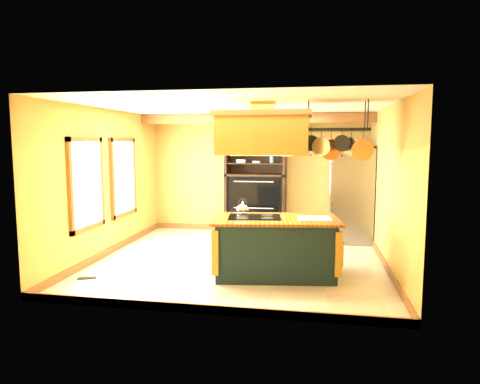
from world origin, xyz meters
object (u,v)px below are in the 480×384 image
(kitchen_island, at_px, (275,246))
(pot_rack, at_px, (337,138))
(range_hood, at_px, (263,132))
(hutch, at_px, (256,194))
(refrigerator, at_px, (351,196))

(kitchen_island, height_order, pot_rack, pot_rack)
(range_hood, distance_m, hutch, 3.37)
(pot_rack, xyz_separation_m, refrigerator, (0.44, 2.71, -1.19))
(hutch, bearing_deg, kitchen_island, -76.61)
(pot_rack, bearing_deg, range_hood, -180.00)
(range_hood, bearing_deg, refrigerator, 60.19)
(pot_rack, relative_size, hutch, 0.43)
(kitchen_island, distance_m, refrigerator, 3.07)
(kitchen_island, relative_size, hutch, 0.86)
(range_hood, xyz_separation_m, hutch, (-0.53, 3.05, -1.33))
(kitchen_island, xyz_separation_m, pot_rack, (0.91, -0.00, 1.69))
(range_hood, xyz_separation_m, pot_rack, (1.11, 0.00, -0.10))
(pot_rack, distance_m, hutch, 3.68)
(range_hood, distance_m, pot_rack, 1.12)
(range_hood, height_order, hutch, range_hood)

